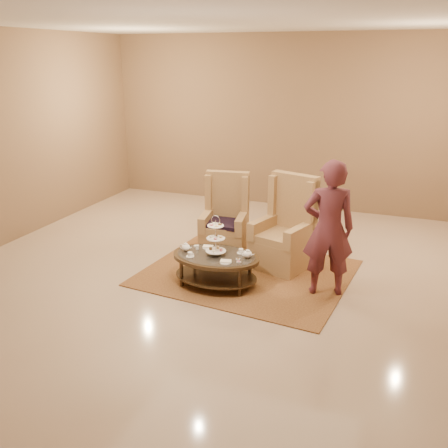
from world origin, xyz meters
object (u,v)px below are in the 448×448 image
at_px(armchair_left, 225,226).
at_px(armchair_right, 286,236).
at_px(person, 329,229).
at_px(tea_table, 216,260).

distance_m(armchair_left, armchair_right, 1.07).
height_order(armchair_right, person, person).
distance_m(armchair_left, person, 2.08).
xyz_separation_m(armchair_right, person, (0.74, -0.73, 0.45)).
relative_size(tea_table, person, 0.67).
bearing_deg(armchair_right, armchair_left, -173.51).
distance_m(tea_table, armchair_right, 1.27).
height_order(armchair_left, armchair_right, armchair_right).
relative_size(armchair_left, person, 0.70).
height_order(tea_table, armchair_right, armchair_right).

